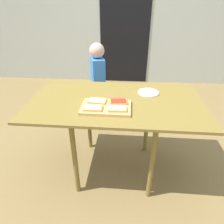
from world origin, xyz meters
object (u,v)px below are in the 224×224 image
pizza_slice_near_left (93,108)px  child_left (98,81)px  pizza_slice_far_left (97,101)px  pizza_slice_near_right (117,109)px  cutting_board (106,107)px  pizza_slice_far_right (119,102)px  plate_white_right (148,93)px  dining_table (116,108)px

pizza_slice_near_left → child_left: child_left is taller
pizza_slice_far_left → pizza_slice_near_right: (0.17, -0.11, 0.00)m
child_left → pizza_slice_near_left: bearing=-83.4°
cutting_board → pizza_slice_far_left: 0.10m
pizza_slice_near_right → pizza_slice_far_right: (0.00, 0.11, 0.00)m
pizza_slice_far_right → pizza_slice_near_right: bearing=-91.2°
pizza_slice_far_left → pizza_slice_far_right: same height
pizza_slice_far_right → child_left: (-0.30, 0.89, -0.17)m
pizza_slice_far_left → plate_white_right: pizza_slice_far_left is taller
dining_table → pizza_slice_near_right: pizza_slice_near_right is taller
cutting_board → pizza_slice_near_right: size_ratio=2.67×
pizza_slice_near_left → pizza_slice_near_right: (0.18, 0.01, 0.00)m
plate_white_right → pizza_slice_near_left: bearing=-139.1°
dining_table → plate_white_right: (0.28, 0.17, 0.08)m
child_left → pizza_slice_far_left: bearing=-81.6°
plate_white_right → dining_table: bearing=-148.1°
dining_table → child_left: (-0.27, 0.80, -0.07)m
pizza_slice_near_left → pizza_slice_near_right: same height
pizza_slice_near_right → child_left: child_left is taller
child_left → plate_white_right: bearing=-48.6°
pizza_slice_near_left → child_left: bearing=96.6°
cutting_board → child_left: size_ratio=0.36×
pizza_slice_near_right → plate_white_right: bearing=55.6°
cutting_board → pizza_slice_far_left: (-0.08, 0.06, 0.02)m
pizza_slice_far_left → pizza_slice_far_right: (0.17, 0.00, 0.00)m
pizza_slice_far_right → cutting_board: bearing=-145.9°
pizza_slice_near_left → pizza_slice_far_right: bearing=33.0°
pizza_slice_near_right → pizza_slice_far_left: bearing=146.5°
dining_table → cutting_board: bearing=-114.2°
pizza_slice_near_right → child_left: size_ratio=0.13×
dining_table → pizza_slice_near_left: size_ratio=10.43×
pizza_slice_far_right → pizza_slice_near_left: bearing=-147.0°
pizza_slice_far_left → plate_white_right: size_ratio=0.76×
pizza_slice_near_right → pizza_slice_far_right: bearing=88.8°
pizza_slice_far_right → child_left: bearing=108.7°
dining_table → plate_white_right: bearing=31.9°
dining_table → pizza_slice_far_left: size_ratio=10.01×
cutting_board → pizza_slice_far_right: 0.11m
pizza_slice_near_left → pizza_slice_far_left: same height
pizza_slice_far_right → plate_white_right: size_ratio=0.79×
plate_white_right → child_left: child_left is taller
pizza_slice_near_right → cutting_board: bearing=151.0°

